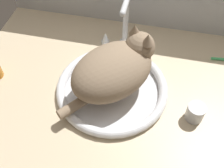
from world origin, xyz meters
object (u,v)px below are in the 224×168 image
object	(u,v)px
cat	(116,68)
metal_jar	(195,112)
faucet	(125,31)
sink_basin	(112,89)

from	to	relation	value
cat	metal_jar	distance (cm)	27.96
faucet	sink_basin	bearing A→B (deg)	-90.00
sink_basin	metal_jar	bearing A→B (deg)	-9.43
sink_basin	cat	distance (cm)	9.30
cat	metal_jar	bearing A→B (deg)	-12.64
sink_basin	faucet	bearing A→B (deg)	90.00
faucet	metal_jar	bearing A→B (deg)	-43.93
faucet	metal_jar	size ratio (longest dim) A/B	3.80
cat	metal_jar	size ratio (longest dim) A/B	5.97
sink_basin	cat	size ratio (longest dim) A/B	1.10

